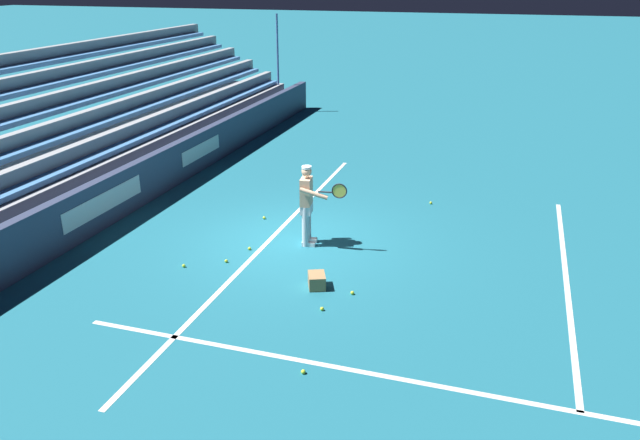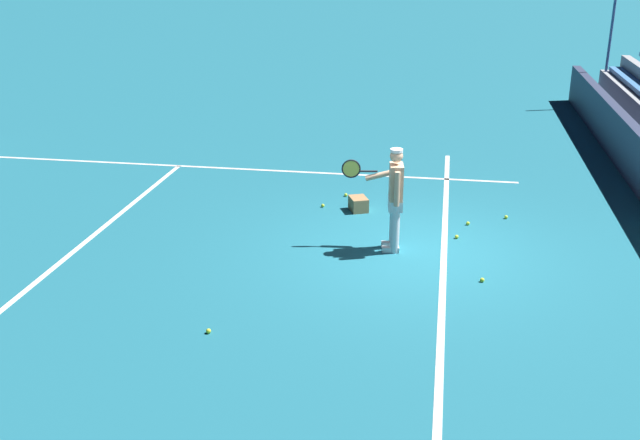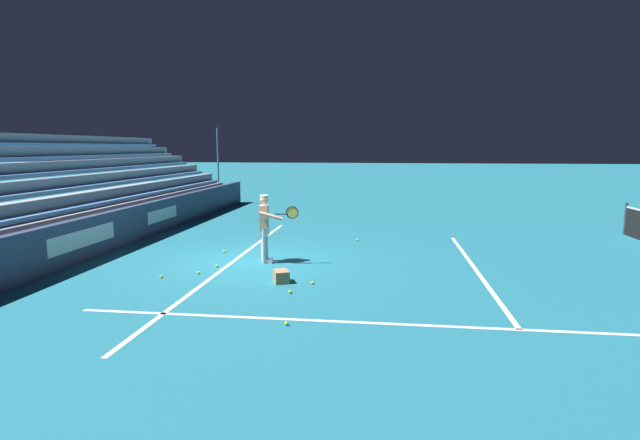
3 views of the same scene
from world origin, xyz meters
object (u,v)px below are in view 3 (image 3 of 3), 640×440
object	(u,v)px
tennis_ball_far_left	(357,240)
tennis_ball_stray_back	(312,283)
tennis_ball_near_player	(290,292)
ball_box_cardboard	(281,276)
tennis_ball_on_baseline	(224,251)
tennis_ball_by_box	(286,324)
tennis_player	(265,228)
tennis_ball_far_right	(217,266)
tennis_ball_toward_net	(199,273)
tennis_ball_midcourt	(161,277)

from	to	relation	value
tennis_ball_far_left	tennis_ball_stray_back	xyz separation A→B (m)	(5.10, -0.66, 0.00)
tennis_ball_near_player	tennis_ball_far_left	size ratio (longest dim) A/B	1.00
ball_box_cardboard	tennis_ball_near_player	world-z (taller)	ball_box_cardboard
tennis_ball_on_baseline	tennis_ball_by_box	size ratio (longest dim) A/B	1.00
tennis_ball_on_baseline	tennis_ball_far_left	bearing A→B (deg)	121.60
tennis_ball_far_left	tennis_ball_by_box	distance (m)	7.63
tennis_ball_far_left	tennis_ball_by_box	xyz separation A→B (m)	(7.60, -0.72, 0.00)
tennis_player	tennis_ball_stray_back	bearing A→B (deg)	38.20
tennis_ball_far_right	tennis_ball_by_box	world-z (taller)	same
tennis_ball_near_player	tennis_player	bearing A→B (deg)	-156.42
tennis_ball_far_right	tennis_ball_by_box	size ratio (longest dim) A/B	1.00
tennis_player	tennis_ball_near_player	bearing A→B (deg)	23.58
tennis_player	tennis_ball_toward_net	distance (m)	2.04
tennis_ball_midcourt	tennis_ball_stray_back	xyz separation A→B (m)	(0.06, 3.42, 0.00)
ball_box_cardboard	tennis_ball_midcourt	distance (m)	2.73
tennis_ball_far_left	tennis_ball_toward_net	world-z (taller)	same
tennis_ball_far_left	tennis_ball_far_right	xyz separation A→B (m)	(3.89, -3.19, 0.00)
tennis_ball_on_baseline	tennis_ball_by_box	bearing A→B (deg)	27.68
ball_box_cardboard	tennis_ball_stray_back	bearing A→B (deg)	83.86
tennis_ball_by_box	tennis_ball_toward_net	bearing A→B (deg)	-138.55
tennis_ball_far_left	tennis_ball_toward_net	size ratio (longest dim) A/B	1.00
tennis_ball_near_player	tennis_ball_stray_back	bearing A→B (deg)	153.85
tennis_player	tennis_ball_stray_back	xyz separation A→B (m)	(1.87, 1.47, -0.86)
tennis_player	tennis_ball_near_player	size ratio (longest dim) A/B	25.98
tennis_ball_midcourt	tennis_ball_on_baseline	xyz separation A→B (m)	(-2.84, 0.52, 0.00)
tennis_ball_on_baseline	tennis_ball_stray_back	world-z (taller)	same
tennis_player	tennis_ball_stray_back	world-z (taller)	tennis_player
tennis_ball_near_player	tennis_ball_toward_net	world-z (taller)	same
ball_box_cardboard	tennis_ball_by_box	world-z (taller)	ball_box_cardboard
tennis_ball_far_right	tennis_ball_by_box	distance (m)	4.45
tennis_player	tennis_ball_toward_net	bearing A→B (deg)	-42.80
ball_box_cardboard	tennis_ball_far_right	bearing A→B (deg)	-121.64
tennis_ball_near_player	tennis_ball_on_baseline	bearing A→B (deg)	-144.75
tennis_ball_far_left	tennis_ball_by_box	bearing A→B (deg)	-5.44
tennis_ball_stray_back	tennis_ball_by_box	bearing A→B (deg)	-1.46
tennis_ball_near_player	tennis_ball_far_left	world-z (taller)	same
ball_box_cardboard	tennis_ball_midcourt	bearing A→B (deg)	-89.79
tennis_ball_far_right	tennis_ball_toward_net	size ratio (longest dim) A/B	1.00
tennis_ball_on_baseline	tennis_ball_stray_back	size ratio (longest dim) A/B	1.00
ball_box_cardboard	tennis_ball_far_left	size ratio (longest dim) A/B	6.06
tennis_ball_far_left	tennis_ball_toward_net	xyz separation A→B (m)	(4.58, -3.38, 0.00)
ball_box_cardboard	tennis_ball_toward_net	xyz separation A→B (m)	(-0.44, -2.03, -0.10)
ball_box_cardboard	tennis_ball_midcourt	size ratio (longest dim) A/B	6.06
tennis_ball_far_right	tennis_ball_on_baseline	bearing A→B (deg)	-167.62
ball_box_cardboard	tennis_ball_on_baseline	distance (m)	3.59
tennis_player	tennis_ball_by_box	distance (m)	4.67
tennis_player	tennis_ball_midcourt	bearing A→B (deg)	-47.23
tennis_ball_on_baseline	tennis_ball_stray_back	bearing A→B (deg)	44.94
tennis_ball_by_box	tennis_ball_on_baseline	bearing A→B (deg)	-152.32
ball_box_cardboard	tennis_ball_by_box	size ratio (longest dim) A/B	6.06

